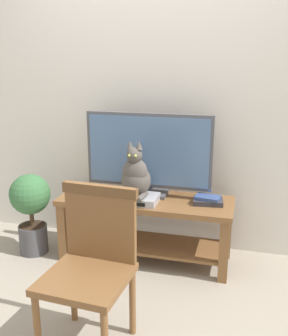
# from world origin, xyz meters

# --- Properties ---
(ground_plane) EXTENTS (12.00, 12.00, 0.00)m
(ground_plane) POSITION_xyz_m (0.00, 0.00, 0.00)
(ground_plane) COLOR gray
(back_wall) EXTENTS (7.00, 0.12, 2.80)m
(back_wall) POSITION_xyz_m (0.00, 0.90, 1.40)
(back_wall) COLOR silver
(back_wall) RESTS_ON ground
(tv_stand) EXTENTS (1.40, 0.49, 0.53)m
(tv_stand) POSITION_xyz_m (0.02, 0.49, 0.37)
(tv_stand) COLOR brown
(tv_stand) RESTS_ON ground
(tv) EXTENTS (1.03, 0.20, 0.68)m
(tv) POSITION_xyz_m (0.02, 0.58, 0.89)
(tv) COLOR #4C4C51
(tv) RESTS_ON tv_stand
(media_box) EXTENTS (0.34, 0.24, 0.06)m
(media_box) POSITION_xyz_m (-0.04, 0.39, 0.56)
(media_box) COLOR #ADADB2
(media_box) RESTS_ON tv_stand
(cat) EXTENTS (0.23, 0.28, 0.44)m
(cat) POSITION_xyz_m (-0.03, 0.38, 0.75)
(cat) COLOR #514C47
(cat) RESTS_ON media_box
(wooden_chair) EXTENTS (0.49, 0.49, 0.93)m
(wooden_chair) POSITION_xyz_m (-0.03, -0.53, 0.54)
(wooden_chair) COLOR brown
(wooden_chair) RESTS_ON ground
(book_stack) EXTENTS (0.24, 0.18, 0.06)m
(book_stack) POSITION_xyz_m (0.51, 0.50, 0.56)
(book_stack) COLOR #2D2D33
(book_stack) RESTS_ON tv_stand
(potted_plant) EXTENTS (0.34, 0.34, 0.70)m
(potted_plant) POSITION_xyz_m (-0.94, 0.35, 0.42)
(potted_plant) COLOR #47474C
(potted_plant) RESTS_ON ground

